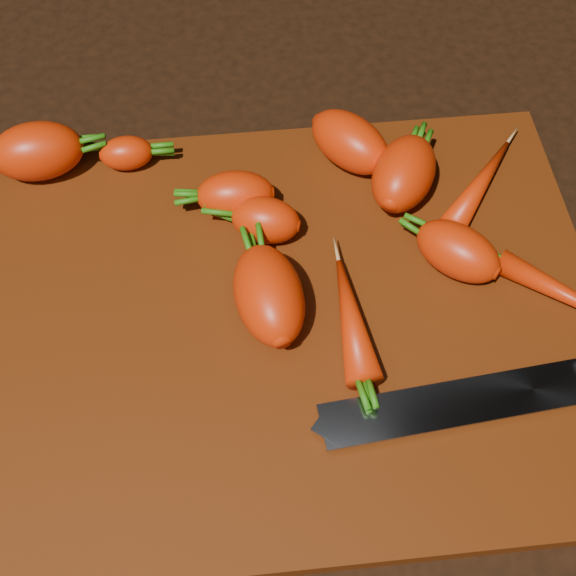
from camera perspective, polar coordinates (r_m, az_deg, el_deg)
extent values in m
cube|color=black|center=(0.65, 0.09, -2.46)|extent=(2.00, 2.00, 0.01)
cube|color=#582208|center=(0.64, 0.09, -1.94)|extent=(0.50, 0.40, 0.01)
ellipsoid|color=red|center=(0.74, -17.41, 9.26)|extent=(0.09, 0.06, 0.05)
ellipsoid|color=red|center=(0.66, -1.61, 4.85)|extent=(0.07, 0.06, 0.04)
ellipsoid|color=red|center=(0.72, 4.42, 10.33)|extent=(0.09, 0.09, 0.05)
ellipsoid|color=red|center=(0.61, -1.37, -0.50)|extent=(0.06, 0.10, 0.05)
ellipsoid|color=red|center=(0.68, -3.77, 6.63)|extent=(0.07, 0.04, 0.04)
ellipsoid|color=red|center=(0.73, -11.42, 9.38)|extent=(0.05, 0.03, 0.03)
ellipsoid|color=red|center=(0.66, 11.99, 2.57)|extent=(0.08, 0.08, 0.04)
ellipsoid|color=red|center=(0.72, 13.53, 7.24)|extent=(0.09, 0.10, 0.02)
ellipsoid|color=red|center=(0.67, 19.40, -0.60)|extent=(0.11, 0.10, 0.02)
ellipsoid|color=red|center=(0.62, 4.51, -2.18)|extent=(0.03, 0.11, 0.03)
ellipsoid|color=red|center=(0.70, 8.24, 8.06)|extent=(0.08, 0.10, 0.05)
cube|color=gray|center=(0.58, 2.40, -9.90)|extent=(0.20, 0.05, 0.00)
cube|color=gray|center=(0.60, 12.36, -7.93)|extent=(0.02, 0.03, 0.01)
cube|color=black|center=(0.62, 17.81, -6.74)|extent=(0.12, 0.03, 0.02)
cylinder|color=#B2B2B7|center=(0.61, 16.54, -6.72)|extent=(0.01, 0.01, 0.00)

